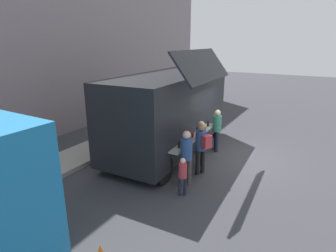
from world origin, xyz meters
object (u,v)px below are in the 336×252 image
food_truck_main (170,110)px  customer_mid_with_backpack (202,144)px  customer_front_ordering (201,140)px  trash_bin (165,112)px  customer_extra_browsing (217,127)px  child_near_queue (183,173)px  customer_rear_waiting (186,153)px

food_truck_main → customer_mid_with_backpack: 2.39m
food_truck_main → customer_front_ordering: 1.91m
trash_bin → customer_front_ordering: bearing=-137.5°
food_truck_main → customer_extra_browsing: 1.96m
customer_mid_with_backpack → child_near_queue: bearing=116.7°
trash_bin → customer_mid_with_backpack: (-4.89, -4.23, 0.56)m
food_truck_main → customer_front_ordering: size_ratio=3.96×
trash_bin → customer_front_ordering: (-4.31, -3.95, 0.47)m
customer_rear_waiting → customer_extra_browsing: (3.09, 0.17, -0.03)m
trash_bin → customer_front_ordering: 5.86m
food_truck_main → customer_rear_waiting: 2.91m
customer_mid_with_backpack → customer_extra_browsing: size_ratio=1.02×
customer_rear_waiting → child_near_queue: size_ratio=1.51×
food_truck_main → trash_bin: 4.43m
customer_rear_waiting → food_truck_main: bearing=-14.6°
trash_bin → customer_front_ordering: customer_front_ordering is taller
trash_bin → customer_rear_waiting: customer_rear_waiting is taller
trash_bin → customer_extra_browsing: bearing=-124.3°
trash_bin → customer_rear_waiting: size_ratio=0.58×
trash_bin → customer_mid_with_backpack: 6.49m
customer_rear_waiting → customer_extra_browsing: size_ratio=1.03×
customer_extra_browsing → trash_bin: bearing=-65.6°
food_truck_main → customer_mid_with_backpack: size_ratio=3.74×
customer_extra_browsing → child_near_queue: bearing=64.2°
trash_bin → customer_mid_with_backpack: size_ratio=0.58×
customer_mid_with_backpack → food_truck_main: bearing=-10.5°
child_near_queue → customer_rear_waiting: bearing=-18.4°
customer_mid_with_backpack → customer_extra_browsing: 2.22m
customer_extra_browsing → child_near_queue: customer_extra_browsing is taller
food_truck_main → customer_mid_with_backpack: (-1.30, -1.91, -0.60)m
food_truck_main → customer_rear_waiting: (-2.20, -1.80, -0.63)m
customer_front_ordering → child_near_queue: bearing=114.9°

